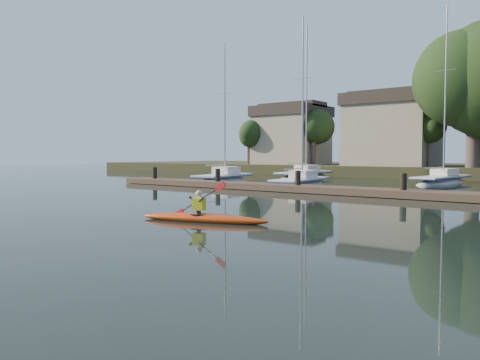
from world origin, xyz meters
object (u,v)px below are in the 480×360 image
Objects in this scene: kayak at (202,216)px; sailboat_6 at (442,185)px; sailboat_5 at (305,180)px; dock at (347,190)px; sailboat_0 at (224,185)px; sailboat_1 at (301,189)px.

sailboat_6 reaches higher than kayak.
kayak is at bearing -68.45° from sailboat_5.
dock is 2.87× the size of sailboat_0.
sailboat_5 reaches higher than sailboat_1.
sailboat_5 is at bearing 127.27° from dock.
sailboat_1 is 0.84× the size of sailboat_5.
sailboat_0 is 0.83× the size of sailboat_6.
sailboat_1 is 11.44m from sailboat_6.
sailboat_5 is (-10.17, 13.36, -0.39)m from dock.
kayak is at bearing -85.55° from sailboat_6.
dock is at bearing -90.23° from sailboat_6.
sailboat_0 is at bearing -140.68° from sailboat_6.
sailboat_6 is at bearing 71.38° from kayak.
sailboat_1 is (-5.80, 16.12, -0.34)m from kayak.
sailboat_6 is (11.63, -0.09, 0.02)m from sailboat_5.
kayak is 21.02m from sailboat_0.
sailboat_0 is 9.21m from sailboat_5.
sailboat_1 is 10.78m from sailboat_5.
sailboat_6 is at bearing 83.70° from dock.
sailboat_5 is (-5.11, 9.49, -0.02)m from sailboat_1.
sailboat_6 is at bearing 23.56° from sailboat_0.
sailboat_1 reaches higher than kayak.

